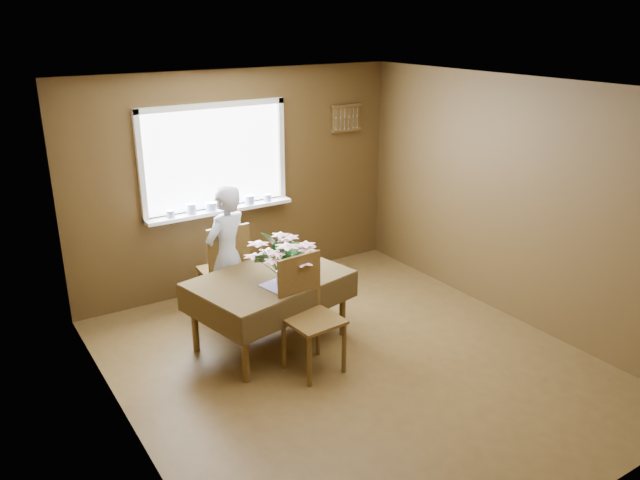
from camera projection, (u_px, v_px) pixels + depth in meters
floor at (352, 363)px, 5.78m from camera, size 4.50×4.50×0.00m
ceiling at (358, 88)px, 4.93m from camera, size 4.50×4.50×0.00m
wall_back at (240, 181)px, 7.13m from camera, size 4.00×0.00×4.00m
wall_front at (584, 347)px, 3.57m from camera, size 4.00×0.00×4.00m
wall_left at (121, 288)px, 4.33m from camera, size 0.00×4.50×4.50m
wall_right at (514, 201)px, 6.37m from camera, size 0.00×4.50×4.50m
window_assembly at (217, 177)px, 6.90m from camera, size 1.72×0.20×1.22m
spoon_rack at (346, 118)px, 7.64m from camera, size 0.44×0.05×0.33m
dining_table at (270, 285)px, 5.94m from camera, size 1.61×1.26×0.70m
chair_far at (226, 267)px, 6.49m from camera, size 0.47×0.47×1.05m
chair_near at (308, 310)px, 5.55m from camera, size 0.49×0.49×1.05m
seated_woman at (227, 256)px, 6.35m from camera, size 0.63×0.52×1.47m
flower_bouquet at (281, 254)px, 5.68m from camera, size 0.52×0.52×0.44m
side_plate at (299, 263)px, 6.24m from camera, size 0.24×0.24×0.01m
table_knife at (292, 280)px, 5.83m from camera, size 0.05×0.23×0.00m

